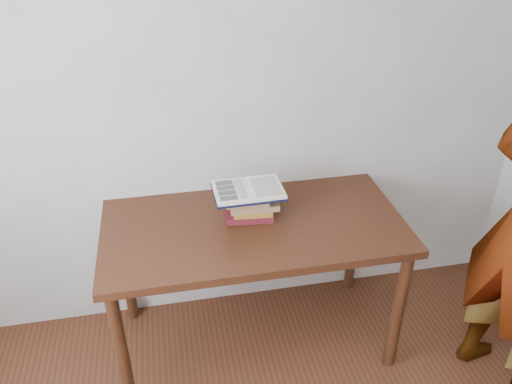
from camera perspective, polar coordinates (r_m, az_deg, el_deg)
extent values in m
cube|color=silver|center=(2.54, -4.47, 10.19)|extent=(3.50, 0.04, 2.60)
cube|color=#461F11|center=(2.48, -0.23, -4.05)|extent=(1.49, 0.74, 0.04)
cylinder|color=#461F11|center=(2.50, -15.07, -17.32)|extent=(0.06, 0.06, 0.75)
cylinder|color=#461F11|center=(2.70, 15.92, -12.96)|extent=(0.06, 0.06, 0.75)
cylinder|color=#461F11|center=(2.95, -14.71, -8.29)|extent=(0.06, 0.06, 0.75)
cylinder|color=#461F11|center=(3.13, 11.12, -5.28)|extent=(0.06, 0.06, 0.75)
cube|color=maroon|center=(2.51, -0.83, -2.43)|extent=(0.25, 0.18, 0.03)
cube|color=#BB632A|center=(2.50, -0.44, -1.86)|extent=(0.21, 0.17, 0.03)
cube|color=#A48655|center=(2.50, -0.37, -1.05)|extent=(0.25, 0.19, 0.03)
cube|color=#A48655|center=(2.47, -0.97, -0.68)|extent=(0.23, 0.19, 0.03)
cube|color=black|center=(2.46, -0.62, -0.07)|extent=(0.23, 0.15, 0.03)
cube|color=black|center=(2.43, -0.88, 0.04)|extent=(0.35, 0.24, 0.01)
cube|color=white|center=(2.41, -2.87, 0.06)|extent=(0.17, 0.23, 0.02)
cube|color=white|center=(2.44, 1.08, 0.51)|extent=(0.17, 0.23, 0.02)
cylinder|color=white|center=(2.43, -0.88, 0.26)|extent=(0.02, 0.23, 0.01)
cube|color=black|center=(2.47, -3.69, 1.05)|extent=(0.09, 0.04, 0.00)
cube|color=black|center=(2.43, -3.50, 0.49)|extent=(0.09, 0.04, 0.00)
cube|color=black|center=(2.39, -3.31, -0.09)|extent=(0.09, 0.04, 0.00)
cube|color=black|center=(2.35, -3.12, -0.70)|extent=(0.09, 0.04, 0.00)
cube|color=beige|center=(2.42, -1.73, 0.37)|extent=(0.05, 0.19, 0.00)
cube|color=beige|center=(2.44, 1.15, 0.70)|extent=(0.13, 0.19, 0.00)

